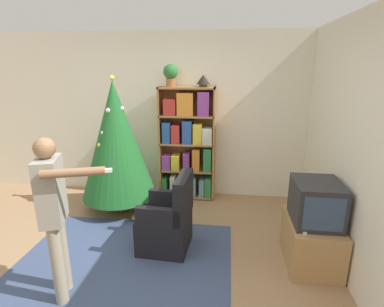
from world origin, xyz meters
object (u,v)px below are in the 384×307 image
(armchair, at_px, (168,223))
(potted_plant, at_px, (171,74))
(christmas_tree, at_px, (116,141))
(table_lamp, at_px, (203,80))
(bookshelf, at_px, (188,145))
(television, at_px, (316,202))
(standing_person, at_px, (54,208))

(armchair, bearing_deg, potted_plant, -168.11)
(christmas_tree, xyz_separation_m, table_lamp, (1.19, 0.55, 0.83))
(bookshelf, relative_size, table_lamp, 8.90)
(potted_plant, height_order, table_lamp, potted_plant)
(bookshelf, relative_size, potted_plant, 5.41)
(bookshelf, height_order, television, bookshelf)
(television, xyz_separation_m, christmas_tree, (-2.51, 1.02, 0.33))
(standing_person, height_order, potted_plant, potted_plant)
(armchair, distance_m, standing_person, 1.33)
(television, bearing_deg, armchair, 176.64)
(table_lamp, bearing_deg, television, -49.90)
(television, bearing_deg, table_lamp, 130.10)
(standing_person, bearing_deg, television, 89.96)
(bookshelf, height_order, armchair, bookshelf)
(standing_person, bearing_deg, table_lamp, 137.31)
(bookshelf, xyz_separation_m, christmas_tree, (-0.96, -0.54, 0.17))
(television, xyz_separation_m, armchair, (-1.59, 0.09, -0.40))
(standing_person, bearing_deg, bookshelf, 142.09)
(bookshelf, relative_size, armchair, 1.94)
(christmas_tree, height_order, potted_plant, potted_plant)
(christmas_tree, relative_size, standing_person, 1.29)
(armchair, bearing_deg, table_lamp, 173.09)
(armchair, relative_size, standing_person, 0.60)
(television, relative_size, potted_plant, 1.65)
(armchair, bearing_deg, standing_person, -39.28)
(television, relative_size, standing_person, 0.36)
(christmas_tree, relative_size, potted_plant, 5.96)
(table_lamp, bearing_deg, christmas_tree, -155.14)
(armchair, xyz_separation_m, potted_plant, (-0.22, 1.48, 1.65))
(television, xyz_separation_m, potted_plant, (-1.81, 1.57, 1.25))
(christmas_tree, xyz_separation_m, armchair, (0.92, -0.93, -0.73))
(bookshelf, bearing_deg, armchair, -91.26)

